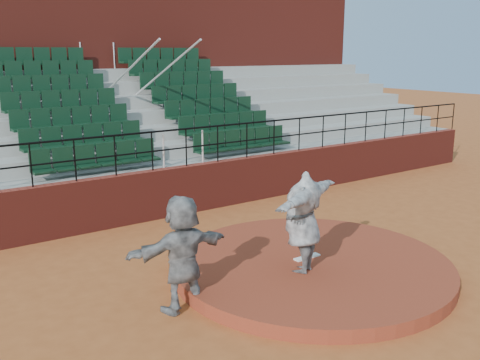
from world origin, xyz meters
The scene contains 9 objects.
ground centered at (0.00, 0.00, 0.00)m, with size 90.00×90.00×0.00m, color #A35024.
pitchers_mound centered at (0.00, 0.00, 0.12)m, with size 5.50×5.50×0.25m, color maroon.
pitching_rubber centered at (0.00, 0.15, 0.27)m, with size 0.60×0.15×0.03m, color white.
boundary_wall centered at (0.00, 5.00, 0.65)m, with size 24.00×0.30×1.30m, color maroon.
wall_railing centered at (0.00, 5.00, 2.03)m, with size 24.04×0.05×1.03m.
seating_deck centered at (0.00, 8.65, 1.44)m, with size 24.00×5.97×4.63m.
press_box_facade centered at (0.00, 12.60, 3.55)m, with size 24.00×3.00×7.10m, color maroon.
pitcher centered at (-0.53, -0.28, 1.22)m, with size 2.38×0.65×1.94m, color black.
fielder centered at (-2.87, 0.10, 1.01)m, with size 1.87×0.60×2.02m, color black.
Camera 1 is at (-6.91, -7.33, 4.30)m, focal length 40.00 mm.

